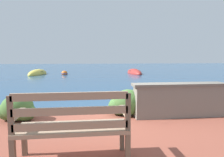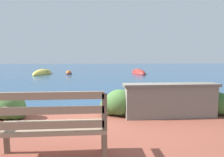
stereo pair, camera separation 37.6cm
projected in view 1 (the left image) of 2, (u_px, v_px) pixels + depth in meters
The scene contains 9 objects.
ground_plane at pixel (120, 121), 4.86m from camera, with size 80.00×80.00×0.00m.
park_bench at pixel (73, 125), 2.48m from camera, with size 1.41×0.48×0.93m.
stone_wall at pixel (179, 100), 4.43m from camera, with size 2.09×0.39×0.75m.
hedge_clump_far_left at pixel (17, 109), 4.17m from camera, with size 0.81×0.58×0.55m.
hedge_clump_left at pixel (128, 104), 4.56m from camera, with size 0.87×0.62×0.59m.
hedge_clump_centre at pixel (223, 104), 4.70m from camera, with size 0.76×0.54×0.51m.
rowboat_nearest at pixel (38, 74), 17.26m from camera, with size 1.51×3.18×0.82m.
rowboat_mid at pixel (134, 73), 18.29m from camera, with size 1.16×3.28×0.79m.
mooring_buoy at pixel (64, 74), 17.36m from camera, with size 0.56×0.56×0.51m.
Camera 1 is at (-0.76, -4.66, 1.55)m, focal length 32.00 mm.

